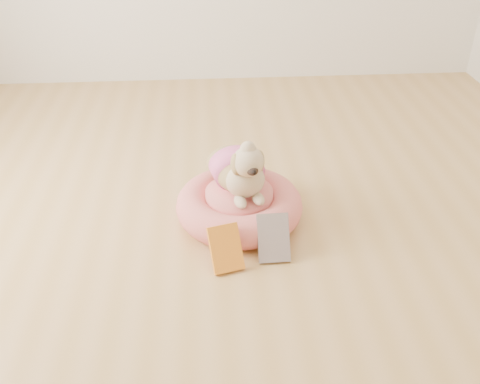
{
  "coord_description": "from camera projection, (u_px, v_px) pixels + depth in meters",
  "views": [
    {
      "loc": [
        -0.05,
        -1.63,
        1.46
      ],
      "look_at": [
        0.09,
        0.36,
        0.18
      ],
      "focal_mm": 40.0,
      "sensor_mm": 36.0,
      "label": 1
    }
  ],
  "objects": [
    {
      "name": "pet_bed",
      "position": [
        239.0,
        205.0,
        2.48
      ],
      "size": [
        0.59,
        0.59,
        0.15
      ],
      "color": "#E27258",
      "rests_on": "floor"
    },
    {
      "name": "floor",
      "position": [
        224.0,
        278.0,
        2.16
      ],
      "size": [
        4.5,
        4.5,
        0.0
      ],
      "primitive_type": "plane",
      "color": "tan",
      "rests_on": "ground"
    },
    {
      "name": "book_white",
      "position": [
        273.0,
        238.0,
        2.24
      ],
      "size": [
        0.14,
        0.14,
        0.18
      ],
      "primitive_type": "cube",
      "rotation": [
        -0.62,
        0.0,
        0.03
      ],
      "color": "silver",
      "rests_on": "floor"
    },
    {
      "name": "dog",
      "position": [
        240.0,
        160.0,
        2.37
      ],
      "size": [
        0.37,
        0.47,
        0.3
      ],
      "primitive_type": null,
      "rotation": [
        0.0,
        0.0,
        0.24
      ],
      "color": "brown",
      "rests_on": "pet_bed"
    },
    {
      "name": "book_yellow",
      "position": [
        226.0,
        248.0,
        2.18
      ],
      "size": [
        0.16,
        0.16,
        0.18
      ],
      "primitive_type": "cube",
      "rotation": [
        -0.59,
        0.0,
        0.26
      ],
      "color": "#F4AD19",
      "rests_on": "floor"
    }
  ]
}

